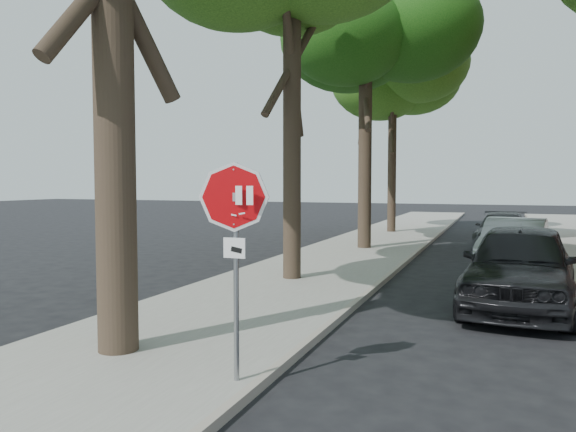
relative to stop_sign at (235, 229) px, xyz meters
name	(u,v)px	position (x,y,z in m)	size (l,w,h in m)	color
ground	(291,398)	(0.70, 0.03, -1.95)	(120.00, 120.00, 0.00)	black
sidewalk_left	(347,256)	(-1.80, 12.03, -1.89)	(4.00, 55.00, 0.12)	gray
curb_left	(410,258)	(0.25, 12.03, -1.88)	(0.12, 55.00, 0.13)	#9E9384
curb_right	(563,266)	(4.65, 12.03, -1.88)	(0.12, 55.00, 0.13)	#9E9384
stop_sign	(235,229)	(0.00, 0.00, 0.00)	(0.76, 0.34, 2.61)	gray
tree_mid_b	(366,28)	(-1.72, 14.15, 6.05)	(5.88, 5.46, 10.36)	black
tree_far	(393,83)	(-2.02, 21.14, 5.26)	(5.29, 4.91, 9.33)	black
car_a	(520,266)	(3.30, 5.93, -1.10)	(2.00, 4.97, 1.69)	black
car_b	(515,245)	(3.30, 10.95, -1.21)	(1.56, 4.47, 1.47)	#9C9FA4
car_c	(503,231)	(3.01, 16.37, -1.27)	(1.89, 4.65, 1.35)	#47474C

